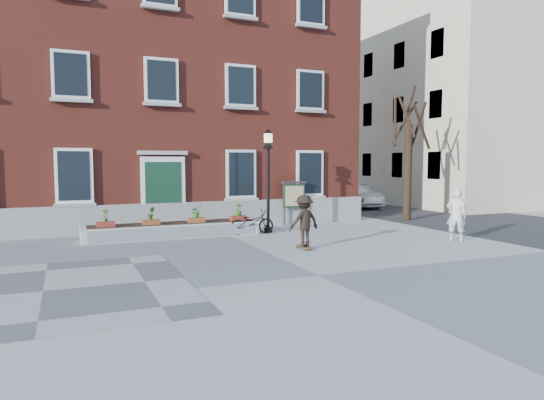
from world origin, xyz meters
name	(u,v)px	position (x,y,z in m)	size (l,w,h in m)	color
ground	(319,275)	(0.00, 0.00, 0.00)	(100.00, 100.00, 0.00)	#99999C
checker_patch	(43,291)	(-6.00, 1.00, 0.01)	(6.00, 6.00, 0.01)	#515153
bicycle	(252,222)	(0.83, 6.70, 0.46)	(0.61, 1.74, 0.91)	black
parked_car	(359,196)	(10.43, 14.17, 0.68)	(1.44, 4.13, 1.36)	#A9ACAE
bystander	(456,215)	(6.76, 2.61, 0.90)	(0.66, 0.43, 1.81)	silver
brick_building	(142,86)	(-2.00, 13.98, 6.30)	(18.40, 10.85, 12.60)	maroon
planter_assembly	(173,229)	(-1.99, 7.18, 0.31)	(6.20, 1.12, 1.15)	silver
bare_tree	(408,160)	(9.01, 8.01, 2.79)	(1.83, 1.83, 6.16)	#312215
side_street	(404,104)	(17.99, 19.78, 7.02)	(15.20, 36.00, 14.50)	#353537
lamp_post	(268,166)	(1.62, 6.98, 2.54)	(0.40, 0.40, 3.93)	black
notice_board	(294,196)	(3.48, 8.58, 1.26)	(1.10, 0.16, 1.87)	#1A3527
skateboarder	(304,221)	(1.27, 3.28, 0.87)	(1.11, 0.78, 1.68)	brown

